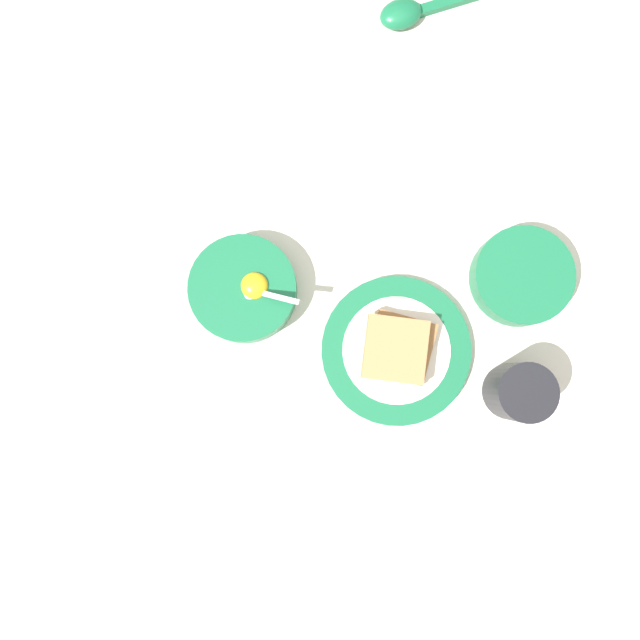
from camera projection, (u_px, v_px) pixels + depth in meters
name	position (u px, v px, depth m)	size (l,w,h in m)	color
ground_plane	(417.00, 245.00, 0.86)	(3.00, 3.00, 0.00)	silver
egg_bowl	(244.00, 289.00, 0.83)	(0.14, 0.15, 0.07)	#196B42
toast_plate	(396.00, 350.00, 0.84)	(0.20, 0.20, 0.02)	#196B42
toast_sandwich	(398.00, 349.00, 0.82)	(0.12, 0.12, 0.03)	#9E7042
soup_spoon	(410.00, 12.00, 0.88)	(0.15, 0.11, 0.03)	#196B42
congee_bowl	(522.00, 277.00, 0.84)	(0.13, 0.13, 0.04)	#196B42
drinking_cup	(520.00, 392.00, 0.80)	(0.08, 0.08, 0.08)	black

